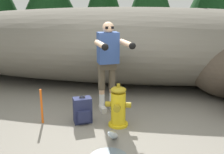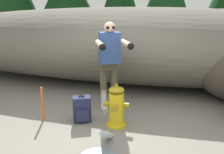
{
  "view_description": "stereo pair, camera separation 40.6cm",
  "coord_description": "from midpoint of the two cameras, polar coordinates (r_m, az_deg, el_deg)",
  "views": [
    {
      "loc": [
        0.61,
        -3.58,
        1.93
      ],
      "look_at": [
        -0.02,
        0.7,
        0.75
      ],
      "focal_mm": 41.88,
      "sensor_mm": 36.0,
      "label": 1
    },
    {
      "loc": [
        1.01,
        -3.5,
        1.93
      ],
      "look_at": [
        -0.02,
        0.7,
        0.75
      ],
      "focal_mm": 41.88,
      "sensor_mm": 36.0,
      "label": 2
    }
  ],
  "objects": [
    {
      "name": "ground_plane",
      "position": [
        4.12,
        0.84,
        -12.99
      ],
      "size": [
        56.0,
        56.0,
        0.04
      ],
      "primitive_type": "cube",
      "color": "slate"
    },
    {
      "name": "dirt_embankment",
      "position": [
        6.8,
        6.87,
        6.91
      ],
      "size": [
        14.44,
        3.2,
        1.91
      ],
      "primitive_type": "ellipsoid",
      "color": "#666056",
      "rests_on": "ground_plane"
    },
    {
      "name": "fire_hydrant",
      "position": [
        4.3,
        3.69,
        -6.62
      ],
      "size": [
        0.42,
        0.38,
        0.72
      ],
      "color": "gold",
      "rests_on": "ground_plane"
    },
    {
      "name": "hydrant_water_jet",
      "position": [
        3.79,
        1.73,
        -13.72
      ],
      "size": [
        0.52,
        1.12,
        0.58
      ],
      "color": "silver",
      "rests_on": "ground_plane"
    },
    {
      "name": "utility_worker",
      "position": [
        4.7,
        1.92,
        4.55
      ],
      "size": [
        0.76,
        1.04,
        1.67
      ],
      "rotation": [
        0.0,
        0.0,
        -1.14
      ],
      "color": "beige",
      "rests_on": "ground_plane"
    },
    {
      "name": "spare_backpack",
      "position": [
        4.51,
        -4.01,
        -7.11
      ],
      "size": [
        0.36,
        0.35,
        0.47
      ],
      "rotation": [
        0.0,
        0.0,
        5.15
      ],
      "color": "#23284C",
      "rests_on": "ground_plane"
    },
    {
      "name": "survey_stake",
      "position": [
        4.61,
        -12.53,
        -5.81
      ],
      "size": [
        0.04,
        0.04,
        0.6
      ],
      "primitive_type": "cylinder",
      "color": "#E55914",
      "rests_on": "ground_plane"
    }
  ]
}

